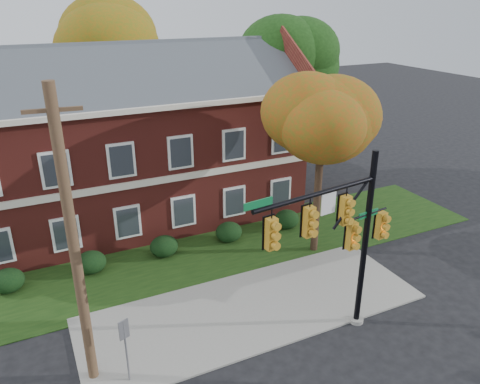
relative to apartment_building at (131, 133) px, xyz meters
name	(u,v)px	position (x,y,z in m)	size (l,w,h in m)	color
ground	(264,323)	(2.00, -11.95, -4.99)	(120.00, 120.00, 0.00)	black
sidewalk	(253,308)	(2.00, -10.95, -4.95)	(14.00, 5.00, 0.08)	gray
grass_strip	(207,253)	(2.00, -5.95, -4.97)	(30.00, 6.00, 0.04)	#193811
apartment_building	(131,133)	(0.00, 0.00, 0.00)	(18.80, 8.80, 9.74)	maroon
hedge_far_left	(8,281)	(-7.00, -5.25, -4.46)	(1.40, 1.26, 1.05)	black
hedge_left	(91,262)	(-3.50, -5.25, -4.46)	(1.40, 1.26, 1.05)	black
hedge_center	(164,246)	(0.00, -5.25, -4.46)	(1.40, 1.26, 1.05)	black
hedge_right	(229,232)	(3.50, -5.25, -4.46)	(1.40, 1.26, 1.05)	black
hedge_far_right	(287,219)	(7.00, -5.25, -4.46)	(1.40, 1.26, 1.05)	black
tree_near_right	(328,121)	(7.22, -8.09, 1.68)	(4.50, 4.25, 8.58)	black
tree_right_rear	(300,61)	(11.31, 0.86, 3.13)	(6.30, 5.95, 10.62)	black
tree_far_rear	(117,46)	(1.34, 7.84, 3.86)	(6.84, 6.46, 11.52)	black
traffic_signal	(342,231)	(4.04, -13.62, -0.60)	(6.29, 1.04, 7.07)	gray
utility_pole	(74,247)	(-4.55, -11.98, 0.01)	(1.54, 0.36, 9.86)	brown
sign_post	(125,341)	(-3.50, -12.69, -3.31)	(0.35, 0.17, 2.47)	slate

